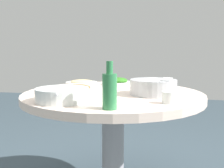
% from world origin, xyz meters
% --- Properties ---
extents(round_dining_table, '(1.14, 1.14, 0.76)m').
position_xyz_m(round_dining_table, '(0.00, 0.00, 0.63)').
color(round_dining_table, '#99999E').
rests_on(round_dining_table, ground).
extents(rice_bowl, '(0.28, 0.28, 0.10)m').
position_xyz_m(rice_bowl, '(0.26, -0.04, 0.81)').
color(rice_bowl, '#B2B5BA').
rests_on(rice_bowl, round_dining_table).
extents(soup_bowl, '(0.28, 0.30, 0.07)m').
position_xyz_m(soup_bowl, '(-0.20, -0.34, 0.79)').
color(soup_bowl, white).
rests_on(soup_bowl, round_dining_table).
extents(dish_stirfry, '(0.22, 0.22, 0.04)m').
position_xyz_m(dish_stirfry, '(-0.23, -0.01, 0.78)').
color(dish_stirfry, silver).
rests_on(dish_stirfry, round_dining_table).
extents(dish_greens, '(0.24, 0.24, 0.06)m').
position_xyz_m(dish_greens, '(-0.04, 0.37, 0.78)').
color(dish_greens, white).
rests_on(dish_greens, round_dining_table).
extents(dish_noodles, '(0.24, 0.24, 0.04)m').
position_xyz_m(dish_noodles, '(-0.31, 0.29, 0.78)').
color(dish_noodles, white).
rests_on(dish_noodles, round_dining_table).
extents(green_bottle, '(0.07, 0.07, 0.22)m').
position_xyz_m(green_bottle, '(0.08, -0.47, 0.85)').
color(green_bottle, '#2E7A46').
rests_on(green_bottle, round_dining_table).
extents(tea_cup_near, '(0.07, 0.07, 0.06)m').
position_xyz_m(tea_cup_near, '(0.35, -0.29, 0.79)').
color(tea_cup_near, white).
rests_on(tea_cup_near, round_dining_table).
extents(tea_cup_far, '(0.06, 0.06, 0.06)m').
position_xyz_m(tea_cup_far, '(0.26, 0.33, 0.79)').
color(tea_cup_far, white).
rests_on(tea_cup_far, round_dining_table).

